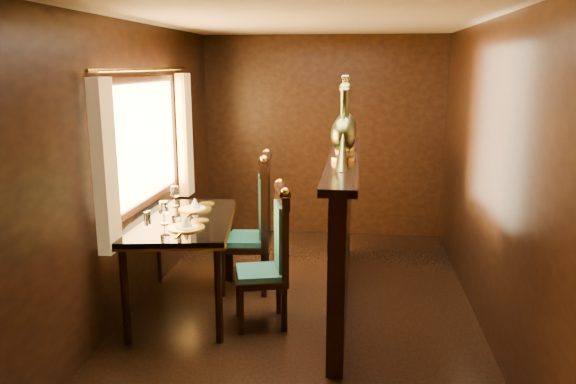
# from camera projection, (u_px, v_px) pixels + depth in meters

# --- Properties ---
(ground) EXTENTS (5.00, 5.00, 0.00)m
(ground) POSITION_uv_depth(u_px,v_px,m) (302.00, 314.00, 4.91)
(ground) COLOR black
(ground) RESTS_ON ground
(room_shell) EXTENTS (3.04, 5.04, 2.52)m
(room_shell) POSITION_uv_depth(u_px,v_px,m) (293.00, 134.00, 4.59)
(room_shell) COLOR black
(room_shell) RESTS_ON ground
(partition) EXTENTS (0.26, 2.70, 1.36)m
(partition) POSITION_uv_depth(u_px,v_px,m) (342.00, 228.00, 5.00)
(partition) COLOR black
(partition) RESTS_ON ground
(dining_table) EXTENTS (1.07, 1.53, 1.04)m
(dining_table) POSITION_uv_depth(u_px,v_px,m) (182.00, 227.00, 4.87)
(dining_table) COLOR black
(dining_table) RESTS_ON ground
(chair_left) EXTENTS (0.53, 0.55, 1.21)m
(chair_left) POSITION_uv_depth(u_px,v_px,m) (274.00, 252.00, 4.63)
(chair_left) COLOR black
(chair_left) RESTS_ON ground
(chair_right) EXTENTS (0.53, 0.55, 1.35)m
(chair_right) POSITION_uv_depth(u_px,v_px,m) (257.00, 219.00, 5.34)
(chair_right) COLOR black
(chair_right) RESTS_ON ground
(peacock_left) EXTENTS (0.22, 0.58, 0.69)m
(peacock_left) POSITION_uv_depth(u_px,v_px,m) (344.00, 119.00, 4.55)
(peacock_left) COLOR #194D3C
(peacock_left) RESTS_ON partition
(peacock_right) EXTENTS (0.21, 0.57, 0.67)m
(peacock_right) POSITION_uv_depth(u_px,v_px,m) (346.00, 114.00, 5.10)
(peacock_right) COLOR #194D3C
(peacock_right) RESTS_ON partition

